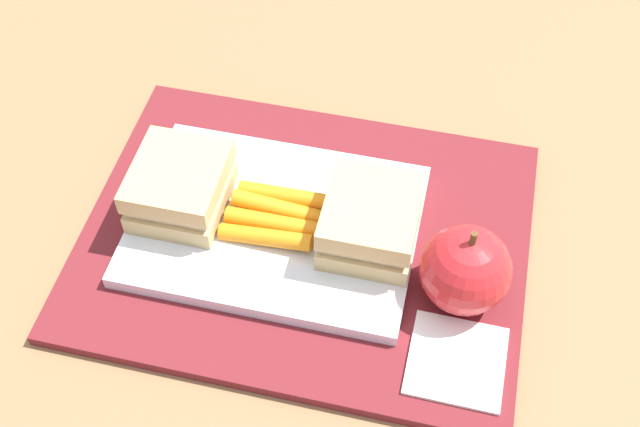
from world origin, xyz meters
TOP-DOWN VIEW (x-y plane):
  - ground_plane at (0.00, 0.00)m, footprint 2.40×2.40m
  - lunchbag_mat at (0.00, 0.00)m, footprint 0.36×0.28m
  - food_tray at (-0.03, 0.00)m, footprint 0.23×0.17m
  - sandwich_half_left at (-0.10, 0.00)m, footprint 0.07×0.08m
  - sandwich_half_right at (0.05, 0.00)m, footprint 0.07×0.08m
  - carrot_sticks_bundle at (-0.02, -0.00)m, footprint 0.08×0.06m
  - apple at (0.13, -0.03)m, footprint 0.07×0.07m
  - paper_napkin at (0.14, -0.09)m, footprint 0.07×0.07m

SIDE VIEW (x-z plane):
  - ground_plane at x=0.00m, z-range 0.00..0.00m
  - lunchbag_mat at x=0.00m, z-range 0.00..0.01m
  - paper_napkin at x=0.14m, z-range 0.01..0.01m
  - food_tray at x=-0.03m, z-range 0.01..0.02m
  - carrot_sticks_bundle at x=-0.02m, z-range 0.02..0.04m
  - sandwich_half_left at x=-0.10m, z-range 0.02..0.07m
  - sandwich_half_right at x=0.05m, z-range 0.02..0.07m
  - apple at x=0.13m, z-range 0.00..0.08m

